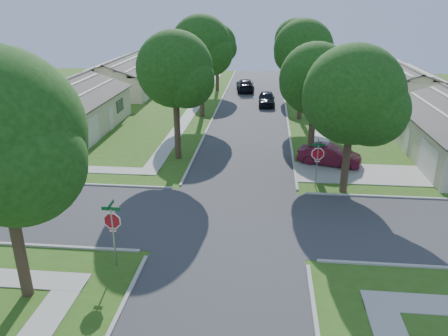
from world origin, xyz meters
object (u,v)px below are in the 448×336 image
tree_e_mid (304,52)px  tree_ne_corner (354,99)px  stop_sign_sw (112,224)px  house_nw_far (124,79)px  tree_w_far (217,45)px  house_ne_far (400,89)px  stop_sign_ne (318,156)px  tree_e_far (296,42)px  car_curb_east (267,99)px  car_driveway (329,155)px  tree_w_mid (202,48)px  tree_w_near (176,73)px  car_curb_west (245,85)px  tree_sw_corner (0,142)px  tree_e_near (316,82)px  house_nw_near (63,113)px

tree_e_mid → tree_ne_corner: 16.89m
stop_sign_sw → house_nw_far: 38.40m
tree_w_far → house_ne_far: size_ratio=0.59×
stop_sign_ne → tree_e_far: 29.57m
car_curb_east → stop_sign_sw: bearing=-102.6°
tree_ne_corner → car_driveway: 6.65m
tree_w_mid → stop_sign_sw: bearing=-90.1°
tree_w_near → tree_w_far: size_ratio=1.12×
tree_w_near → car_curb_west: bearing=82.1°
car_curb_west → tree_e_far: bearing=173.9°
car_driveway → tree_ne_corner: bearing=-158.0°
tree_sw_corner → tree_ne_corner: tree_sw_corner is taller
tree_e_mid → tree_ne_corner: size_ratio=1.06×
tree_w_near → tree_w_mid: 12.01m
tree_ne_corner → car_driveway: (-0.36, 4.49, -4.89)m
tree_w_near → car_driveway: (10.64, -0.31, -5.41)m
stop_sign_sw → stop_sign_ne: 13.29m
tree_w_mid → house_ne_far: bearing=21.2°
tree_sw_corner → house_ne_far: tree_sw_corner is taller
stop_sign_sw → car_curb_west: size_ratio=0.59×
tree_e_far → tree_w_far: 9.42m
tree_w_mid → tree_sw_corner: size_ratio=1.00×
stop_sign_sw → car_driveway: size_ratio=0.70×
stop_sign_ne → car_driveway: bearing=72.0°
tree_sw_corner → car_driveway: (13.44, 15.69, -5.56)m
tree_e_near → tree_sw_corner: bearing=-127.3°
tree_w_far → house_nw_far: size_ratio=0.59×
tree_w_near → tree_ne_corner: tree_w_near is taller
tree_e_far → house_nw_near: bearing=-137.5°
tree_e_near → house_nw_far: size_ratio=0.61×
tree_e_near → car_driveway: bearing=-13.8°
tree_sw_corner → tree_ne_corner: bearing=39.1°
tree_e_mid → car_curb_west: 15.31m
tree_w_near → tree_w_mid: size_ratio=0.94×
tree_w_far → stop_sign_sw: bearing=-90.1°
stop_sign_sw → house_nw_near: bearing=119.8°
tree_sw_corner → house_ne_far: size_ratio=0.70×
tree_e_near → tree_sw_corner: size_ratio=0.87×
tree_w_mid → tree_ne_corner: tree_w_mid is taller
car_curb_east → tree_e_near: bearing=-80.7°
tree_e_near → tree_w_far: (-9.40, 25.00, -0.14)m
stop_sign_sw → house_nw_far: (-11.29, 36.70, -0.51)m
tree_e_mid → house_nw_far: size_ratio=0.68×
stop_sign_ne → tree_w_mid: bearing=119.8°
tree_w_mid → tree_ne_corner: (11.00, -16.80, -0.90)m
stop_sign_ne → house_nw_far: size_ratio=0.22×
tree_w_near → car_driveway: 11.95m
stop_sign_sw → tree_w_mid: tree_w_mid is taller
tree_e_far → tree_ne_corner: (1.61, -29.80, -0.39)m
tree_w_far → car_driveway: bearing=-67.2°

